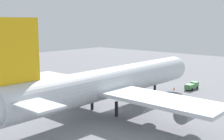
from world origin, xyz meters
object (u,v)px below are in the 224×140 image
(cargo_airplane, at_px, (112,83))
(catering_truck, at_px, (114,74))
(safety_cone_nose, at_px, (174,88))
(pushback_tractor, at_px, (63,86))
(baggage_tug, at_px, (192,86))

(cargo_airplane, bearing_deg, catering_truck, 40.72)
(catering_truck, distance_m, safety_cone_nose, 26.98)
(cargo_airplane, xyz_separation_m, safety_cone_nose, (27.38, -0.32, -6.00))
(cargo_airplane, height_order, pushback_tractor, cargo_airplane)
(pushback_tractor, height_order, catering_truck, catering_truck)
(pushback_tractor, relative_size, baggage_tug, 0.90)
(baggage_tug, height_order, safety_cone_nose, baggage_tug)
(catering_truck, relative_size, baggage_tug, 0.76)
(cargo_airplane, bearing_deg, baggage_tug, -7.23)
(pushback_tractor, bearing_deg, catering_truck, 4.99)
(cargo_airplane, xyz_separation_m, pushback_tractor, (5.33, 24.23, -5.35))
(catering_truck, height_order, safety_cone_nose, catering_truck)
(cargo_airplane, height_order, baggage_tug, cargo_airplane)
(pushback_tractor, xyz_separation_m, safety_cone_nose, (22.05, -24.55, -0.65))
(catering_truck, xyz_separation_m, safety_cone_nose, (-3.35, -26.77, -0.67))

